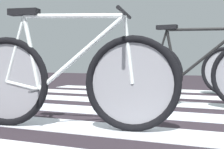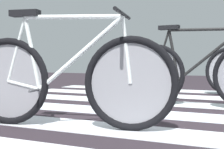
{
  "view_description": "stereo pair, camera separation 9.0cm",
  "coord_description": "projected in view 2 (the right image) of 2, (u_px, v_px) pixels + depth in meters",
  "views": [
    {
      "loc": [
        0.51,
        -3.15,
        0.57
      ],
      "look_at": [
        -0.49,
        -0.62,
        0.42
      ],
      "focal_mm": 49.76,
      "sensor_mm": 36.0,
      "label": 1
    },
    {
      "loc": [
        0.6,
        -3.15,
        0.57
      ],
      "look_at": [
        -0.49,
        -0.62,
        0.42
      ],
      "focal_mm": 49.76,
      "sensor_mm": 36.0,
      "label": 2
    }
  ],
  "objects": [
    {
      "name": "ground",
      "position": [
        180.0,
        113.0,
        3.15
      ],
      "size": [
        18.0,
        14.0,
        0.02
      ],
      "color": "#2A2229"
    },
    {
      "name": "crosswalk_markings",
      "position": [
        179.0,
        116.0,
        2.94
      ],
      "size": [
        5.38,
        5.02,
        0.0
      ],
      "color": "silver",
      "rests_on": "ground"
    },
    {
      "name": "bicycle_1_of_3",
      "position": [
        66.0,
        79.0,
        2.43
      ],
      "size": [
        1.72,
        0.55,
        0.93
      ],
      "rotation": [
        0.0,
        0.0,
        0.17
      ],
      "color": "black",
      "rests_on": "ground"
    },
    {
      "name": "bicycle_2_of_3",
      "position": [
        198.0,
        73.0,
        3.49
      ],
      "size": [
        1.73,
        0.52,
        0.93
      ],
      "rotation": [
        0.0,
        0.0,
        -0.09
      ],
      "color": "black",
      "rests_on": "ground"
    }
  ]
}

